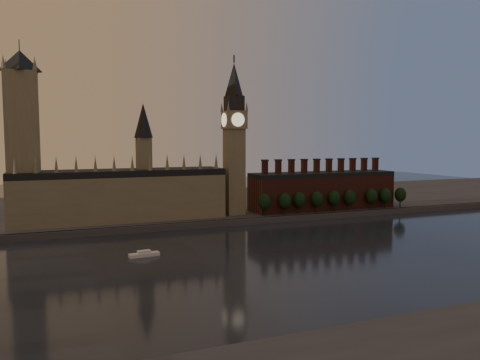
{
  "coord_description": "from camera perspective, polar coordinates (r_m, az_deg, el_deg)",
  "views": [
    {
      "loc": [
        -104.66,
        -185.37,
        55.0
      ],
      "look_at": [
        -7.84,
        55.0,
        32.46
      ],
      "focal_mm": 35.0,
      "sensor_mm": 36.0,
      "label": 1
    }
  ],
  "objects": [
    {
      "name": "embankment_tree_1",
      "position": [
        317.99,
        5.48,
        -2.56
      ],
      "size": [
        8.6,
        8.6,
        14.88
      ],
      "color": "black",
      "rests_on": "north_bank"
    },
    {
      "name": "embankment_tree_4",
      "position": [
        338.05,
        11.39,
        -2.18
      ],
      "size": [
        8.6,
        8.6,
        14.88
      ],
      "color": "black",
      "rests_on": "north_bank"
    },
    {
      "name": "north_bank",
      "position": [
        381.88,
        -5.82,
        -3.03
      ],
      "size": [
        900.0,
        182.0,
        4.0
      ],
      "color": "#45454A",
      "rests_on": "ground"
    },
    {
      "name": "embankment_tree_6",
      "position": [
        355.97,
        15.74,
        -1.92
      ],
      "size": [
        8.6,
        8.6,
        14.88
      ],
      "color": "black",
      "rests_on": "north_bank"
    },
    {
      "name": "palace_of_westminster",
      "position": [
        304.8,
        -14.22,
        -1.47
      ],
      "size": [
        130.0,
        30.3,
        74.0
      ],
      "color": "gray",
      "rests_on": "north_bank"
    },
    {
      "name": "ground",
      "position": [
        219.86,
        7.37,
        -9.56
      ],
      "size": [
        900.0,
        900.0,
        0.0
      ],
      "primitive_type": "plane",
      "color": "black",
      "rests_on": "ground"
    },
    {
      "name": "big_ben",
      "position": [
        316.84,
        -0.73,
        5.3
      ],
      "size": [
        15.0,
        15.0,
        107.0
      ],
      "color": "gray",
      "rests_on": "north_bank"
    },
    {
      "name": "embankment_tree_8",
      "position": [
        372.61,
        18.96,
        -1.7
      ],
      "size": [
        8.6,
        8.6,
        14.88
      ],
      "color": "black",
      "rests_on": "north_bank"
    },
    {
      "name": "embankment_tree_0",
      "position": [
        312.54,
        3.0,
        -2.67
      ],
      "size": [
        8.6,
        8.6,
        14.88
      ],
      "color": "black",
      "rests_on": "north_bank"
    },
    {
      "name": "victoria_tower",
      "position": [
        300.79,
        -24.97,
        5.29
      ],
      "size": [
        24.0,
        24.0,
        108.0
      ],
      "color": "gray",
      "rests_on": "north_bank"
    },
    {
      "name": "embankment_tree_5",
      "position": [
        345.16,
        13.23,
        -2.07
      ],
      "size": [
        8.6,
        8.6,
        14.88
      ],
      "color": "black",
      "rests_on": "north_bank"
    },
    {
      "name": "embankment_tree_3",
      "position": [
        330.36,
        9.37,
        -2.32
      ],
      "size": [
        8.6,
        8.6,
        14.88
      ],
      "color": "black",
      "rests_on": "north_bank"
    },
    {
      "name": "chimney_block",
      "position": [
        350.32,
        10.02,
        -1.2
      ],
      "size": [
        110.0,
        25.0,
        37.0
      ],
      "color": "#552720",
      "rests_on": "north_bank"
    },
    {
      "name": "embankment_tree_7",
      "position": [
        363.16,
        17.29,
        -1.82
      ],
      "size": [
        8.6,
        8.6,
        14.88
      ],
      "color": "black",
      "rests_on": "north_bank"
    },
    {
      "name": "river_boat",
      "position": [
        227.48,
        -11.61,
        -8.84
      ],
      "size": [
        14.53,
        5.32,
        2.84
      ],
      "rotation": [
        0.0,
        0.0,
        0.09
      ],
      "color": "silver",
      "rests_on": "ground"
    },
    {
      "name": "embankment_tree_2",
      "position": [
        324.12,
        7.24,
        -2.43
      ],
      "size": [
        8.6,
        8.6,
        14.88
      ],
      "color": "black",
      "rests_on": "north_bank"
    }
  ]
}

